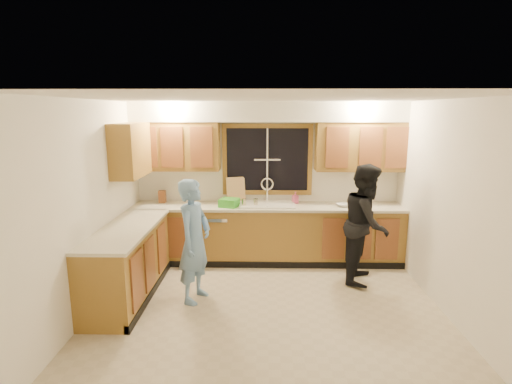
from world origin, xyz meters
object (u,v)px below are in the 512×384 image
(woman, at_px, (366,224))
(bowl, at_px, (343,205))
(soap_bottle, at_px, (295,197))
(stove, at_px, (111,281))
(dish_crate, at_px, (229,203))
(sink, at_px, (267,209))
(man, at_px, (194,241))
(knife_block, at_px, (162,197))
(dishwasher, at_px, (214,236))

(woman, xyz_separation_m, bowl, (-0.21, 0.63, 0.11))
(soap_bottle, bearing_deg, woman, -42.60)
(stove, distance_m, bowl, 3.48)
(dish_crate, bearing_deg, bowl, 1.16)
(sink, bearing_deg, stove, -134.61)
(man, distance_m, woman, 2.38)
(man, distance_m, knife_block, 1.70)
(dishwasher, xyz_separation_m, stove, (-0.95, -1.81, 0.04))
(sink, relative_size, bowl, 4.47)
(woman, xyz_separation_m, knife_block, (-3.06, 0.85, 0.19))
(woman, distance_m, dish_crate, 2.05)
(dish_crate, bearing_deg, man, -104.83)
(bowl, bearing_deg, stove, -149.45)
(stove, height_order, dish_crate, dish_crate)
(knife_block, relative_size, soap_bottle, 1.05)
(stove, relative_size, soap_bottle, 4.83)
(dishwasher, xyz_separation_m, soap_bottle, (1.30, 0.16, 0.60))
(dishwasher, relative_size, man, 0.53)
(man, bearing_deg, stove, 136.20)
(sink, height_order, soap_bottle, sink)
(soap_bottle, xyz_separation_m, bowl, (0.72, -0.22, -0.07))
(dishwasher, relative_size, stove, 0.91)
(bowl, bearing_deg, knife_block, 175.57)
(dish_crate, height_order, bowl, dish_crate)
(dishwasher, bearing_deg, bowl, -1.71)
(dishwasher, relative_size, knife_block, 4.18)
(man, relative_size, soap_bottle, 8.37)
(stove, xyz_separation_m, bowl, (2.97, 1.75, 0.49))
(stove, bearing_deg, sink, 45.39)
(woman, bearing_deg, bowl, 38.46)
(dish_crate, bearing_deg, stove, -125.34)
(man, distance_m, bowl, 2.45)
(soap_bottle, height_order, bowl, soap_bottle)
(man, relative_size, woman, 0.94)
(dish_crate, distance_m, bowl, 1.75)
(woman, height_order, dish_crate, woman)
(knife_block, distance_m, bowl, 2.86)
(dishwasher, height_order, soap_bottle, soap_bottle)
(sink, relative_size, soap_bottle, 4.62)
(man, relative_size, bowl, 8.10)
(knife_block, distance_m, soap_bottle, 2.13)
(man, bearing_deg, soap_bottle, -24.12)
(sink, xyz_separation_m, dish_crate, (-0.58, -0.11, 0.12))
(knife_block, relative_size, bowl, 1.02)
(dish_crate, xyz_separation_m, soap_bottle, (1.03, 0.25, 0.03))
(dishwasher, xyz_separation_m, woman, (2.22, -0.69, 0.42))
(man, xyz_separation_m, bowl, (2.08, 1.28, 0.16))
(knife_block, bearing_deg, dish_crate, -11.35)
(sink, xyz_separation_m, knife_block, (-1.68, 0.15, 0.15))
(knife_block, relative_size, dish_crate, 0.74)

